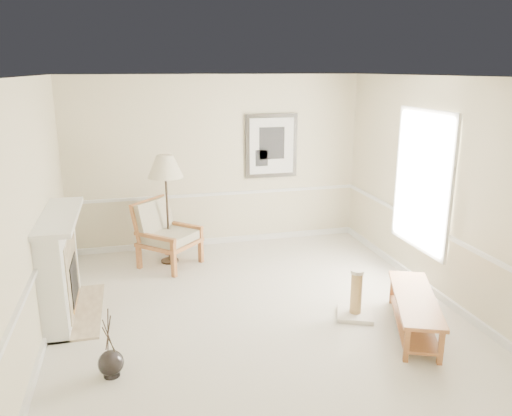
{
  "coord_description": "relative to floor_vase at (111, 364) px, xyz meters",
  "views": [
    {
      "loc": [
        -1.41,
        -5.52,
        2.98
      ],
      "look_at": [
        0.17,
        0.7,
        1.19
      ],
      "focal_mm": 35.0,
      "sensor_mm": 36.0,
      "label": 1
    }
  ],
  "objects": [
    {
      "name": "floor_lamp",
      "position": [
        0.83,
        2.98,
        1.37
      ],
      "size": [
        0.64,
        0.64,
        1.72
      ],
      "rotation": [
        0.0,
        0.0,
        -0.21
      ],
      "color": "black",
      "rests_on": "ground"
    },
    {
      "name": "room",
      "position": [
        1.88,
        1.0,
        1.73
      ],
      "size": [
        5.04,
        5.54,
        2.92
      ],
      "color": "beige",
      "rests_on": "ground"
    },
    {
      "name": "bench",
      "position": [
        3.43,
        0.08,
        0.15
      ],
      "size": [
        1.0,
        1.57,
        0.43
      ],
      "rotation": [
        0.0,
        0.0,
        -0.4
      ],
      "color": "#965230",
      "rests_on": "ground"
    },
    {
      "name": "ground",
      "position": [
        1.74,
        0.92,
        -0.14
      ],
      "size": [
        5.5,
        5.5,
        0.0
      ],
      "primitive_type": "plane",
      "color": "silver",
      "rests_on": "ground"
    },
    {
      "name": "fireplace",
      "position": [
        -0.6,
        1.52,
        0.5
      ],
      "size": [
        0.64,
        1.64,
        1.31
      ],
      "color": "white",
      "rests_on": "ground"
    },
    {
      "name": "scratching_post",
      "position": [
        2.92,
        0.56,
        0.06
      ],
      "size": [
        0.57,
        0.57,
        0.62
      ],
      "rotation": [
        0.0,
        0.0,
        -0.4
      ],
      "color": "white",
      "rests_on": "ground"
    },
    {
      "name": "armchair",
      "position": [
        0.74,
        2.9,
        0.41
      ],
      "size": [
        1.13,
        1.12,
        1.02
      ],
      "rotation": [
        0.0,
        0.0,
        0.81
      ],
      "color": "#965230",
      "rests_on": "ground"
    },
    {
      "name": "floor_vase",
      "position": [
        0.0,
        0.0,
        0.0
      ],
      "size": [
        0.26,
        0.26,
        0.75
      ],
      "rotation": [
        0.0,
        0.0,
        0.32
      ],
      "color": "black",
      "rests_on": "ground"
    }
  ]
}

